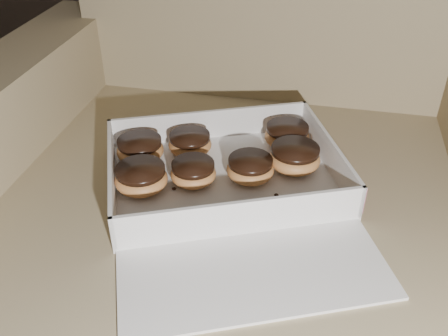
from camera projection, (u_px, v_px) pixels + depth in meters
armchair at (241, 216)px, 0.97m from camera, size 0.98×0.83×1.03m
bakery_box at (231, 189)px, 0.79m from camera, size 0.50×0.54×0.06m
donut_a at (193, 172)px, 0.81m from camera, size 0.07×0.07×0.04m
donut_b at (250, 168)px, 0.81m from camera, size 0.08×0.08×0.04m
donut_c at (295, 157)px, 0.84m from camera, size 0.09×0.09×0.04m
donut_d at (140, 149)px, 0.86m from camera, size 0.08×0.08×0.04m
donut_e at (190, 143)px, 0.88m from camera, size 0.08×0.08×0.04m
donut_f at (287, 135)px, 0.90m from camera, size 0.08×0.08×0.04m
donut_g at (141, 178)px, 0.79m from camera, size 0.08×0.08×0.04m
crumb_a at (276, 195)px, 0.79m from camera, size 0.01×0.01×0.00m
crumb_b at (324, 205)px, 0.77m from camera, size 0.01×0.01×0.00m
crumb_c at (174, 189)px, 0.80m from camera, size 0.01×0.01×0.00m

